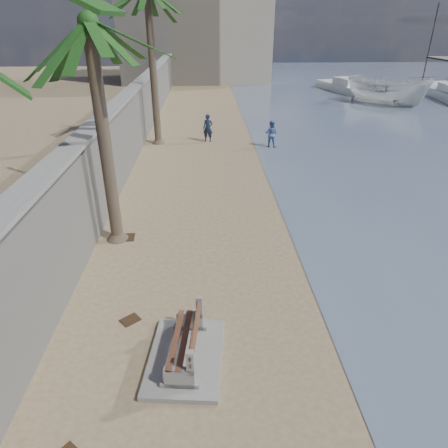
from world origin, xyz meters
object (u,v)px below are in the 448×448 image
yacht_far (341,88)px  sailboat_west (421,86)px  person_a (208,126)px  boat_cruiser (387,90)px  palm_mid (88,25)px  person_b (271,132)px  bench_far (185,345)px

yacht_far → sailboat_west: bearing=-93.8°
person_a → boat_cruiser: bearing=46.8°
palm_mid → sailboat_west: (28.40, 34.74, -6.64)m
sailboat_west → yacht_far: bearing=-170.4°
person_b → person_a: bearing=2.8°
person_a → sailboat_west: 33.21m
palm_mid → sailboat_west: bearing=50.7°
palm_mid → person_a: (3.39, 12.89, -5.94)m
bench_far → sailboat_west: bearing=57.7°
bench_far → person_a: bearing=87.8°
person_a → sailboat_west: (25.01, 21.84, -0.70)m
bench_far → palm_mid: bearing=114.5°
bench_far → boat_cruiser: bearing=60.6°
bench_far → person_a: (0.71, 18.78, 0.55)m
boat_cruiser → yacht_far: (-1.71, 7.95, -0.97)m
person_b → boat_cruiser: (12.86, 13.59, 0.42)m
boat_cruiser → sailboat_west: (8.25, 9.64, -1.02)m
bench_far → palm_mid: (-2.69, 5.89, 6.49)m
person_a → person_b: 4.13m
palm_mid → yacht_far: bearing=60.8°
palm_mid → person_a: size_ratio=3.98×
yacht_far → sailboat_west: sailboat_west is taller
bench_far → person_a: person_a is taller
palm_mid → bench_far: bearing=-65.5°
bench_far → boat_cruiser: (17.46, 30.98, 0.87)m
person_a → yacht_far: bearing=64.0°
bench_far → yacht_far: 42.00m
person_a → sailboat_west: sailboat_west is taller
boat_cruiser → sailboat_west: 12.73m
bench_far → yacht_far: (15.75, 38.93, -0.10)m
person_b → boat_cruiser: bearing=-111.1°
palm_mid → person_b: bearing=57.7°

